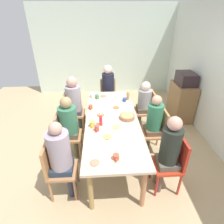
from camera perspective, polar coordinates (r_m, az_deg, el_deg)
The scene contains 35 objects.
ground_plane at distance 3.70m, azimuth -0.00°, elevation -12.34°, with size 7.25×7.25×0.00m, color tan.
wall_left at distance 5.95m, azimuth -1.98°, elevation 18.19°, with size 0.12×4.27×2.60m, color silver.
dining_table at distance 3.28m, azimuth -0.00°, elevation -3.37°, with size 2.44×0.91×0.76m.
chair_0 at distance 4.19m, azimuth 10.76°, elevation 1.09°, with size 0.40×0.40×0.90m.
person_0 at distance 4.09m, azimuth 9.71°, elevation 3.12°, with size 0.30×0.30×1.14m.
chair_1 at distance 2.84m, azimuth -16.65°, elevation -15.83°, with size 0.40×0.40×0.90m.
person_1 at distance 2.66m, azimuth -15.43°, elevation -12.40°, with size 0.30×0.30×1.25m.
chair_2 at distance 3.44m, azimuth -14.09°, elevation -6.22°, with size 0.40×0.40×0.90m.
person_2 at distance 3.31m, azimuth -13.01°, elevation -3.17°, with size 0.31×0.31×1.21m.
chair_3 at distance 3.53m, azimuth 13.73°, elevation -5.22°, with size 0.40×0.40×0.90m.
person_3 at distance 3.40m, azimuth 12.61°, elevation -2.67°, with size 0.30×0.30×1.20m.
chair_4 at distance 2.94m, azimuth 18.10°, elevation -14.22°, with size 0.40×0.40×0.90m.
person_4 at distance 2.76m, azimuth 17.07°, elevation -10.89°, with size 0.30×0.30×1.27m.
chair_5 at distance 4.77m, azimuth -1.22°, elevation 5.30°, with size 0.40×0.40×0.90m.
person_5 at distance 4.59m, azimuth -1.20°, elevation 7.75°, with size 0.30×0.30×1.30m.
chair_6 at distance 4.12m, azimuth -12.40°, elevation 0.38°, with size 0.40×0.40×0.90m.
person_6 at distance 3.99m, azimuth -11.53°, elevation 3.61°, with size 0.32×0.32×1.28m.
plate_0 at distance 3.34m, azimuth -3.53°, elevation -1.10°, with size 0.25×0.25×0.04m.
plate_1 at distance 2.41m, azimuth -5.30°, elevation -15.37°, with size 0.23×0.23×0.04m.
plate_2 at distance 3.02m, azimuth 1.39°, elevation -4.75°, with size 0.25×0.25×0.04m.
plate_3 at distance 2.81m, azimuth -1.43°, elevation -7.74°, with size 0.25×0.25×0.04m.
plate_4 at distance 4.06m, azimuth -2.65°, elevation 4.82°, with size 0.26×0.26×0.04m.
plate_5 at distance 3.58m, azimuth 1.28°, elevation 1.26°, with size 0.23×0.23×0.04m.
bowl_0 at distance 3.26m, azimuth 4.68°, elevation -1.36°, with size 0.26×0.26×0.09m.
cup_0 at distance 2.45m, azimuth 1.23°, elevation -13.64°, with size 0.12×0.08×0.07m.
cup_1 at distance 3.59m, azimuth -6.59°, elevation 1.54°, with size 0.11×0.08×0.08m.
cup_2 at distance 3.99m, azimuth -4.58°, elevation 4.75°, with size 0.12×0.08×0.09m.
cup_3 at distance 3.05m, azimuth -6.09°, elevation -3.70°, with size 0.12×0.09×0.10m.
cup_4 at distance 3.87m, azimuth 3.85°, elevation 3.82°, with size 0.12×0.08×0.07m.
cup_5 at distance 4.05m, azimuth -6.12°, elevation 5.12°, with size 0.12×0.08×0.10m.
cup_6 at distance 2.95m, azimuth -4.69°, elevation -5.00°, with size 0.11×0.07×0.09m.
bottle_0 at distance 3.05m, azimuth -3.46°, elevation -2.45°, with size 0.05×0.05×0.21m.
bottle_1 at distance 3.92m, azimuth 4.91°, elevation 5.12°, with size 0.06×0.06×0.21m.
side_cabinet at distance 4.85m, azimuth 20.48°, elevation 2.95°, with size 0.70×0.44×0.90m, color olive.
microwave at distance 4.64m, azimuth 21.76°, elevation 9.47°, with size 0.48×0.36×0.28m, color #2D1F24.
Camera 1 is at (2.75, -0.17, 2.48)m, focal length 29.81 mm.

